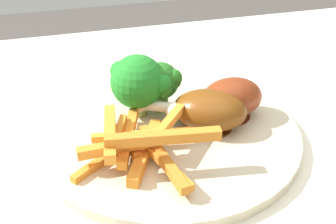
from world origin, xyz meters
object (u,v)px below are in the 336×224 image
broccoli_floret_front (160,81)px  dinner_plate (168,131)px  carrot_fries_pile (139,143)px  chicken_drumstick_near (206,110)px  chicken_drumstick_far (229,99)px  broccoli_floret_middle (141,81)px

broccoli_floret_front → dinner_plate: bearing=-92.2°
dinner_plate → broccoli_floret_front: size_ratio=4.89×
carrot_fries_pile → chicken_drumstick_near: size_ratio=1.07×
chicken_drumstick_far → broccoli_floret_middle: bearing=159.8°
broccoli_floret_middle → chicken_drumstick_near: broccoli_floret_middle is taller
dinner_plate → chicken_drumstick_near: chicken_drumstick_near is taller
broccoli_floret_middle → chicken_drumstick_near: (0.06, -0.05, -0.02)m
broccoli_floret_middle → carrot_fries_pile: size_ratio=0.51×
dinner_plate → broccoli_floret_middle: size_ratio=4.00×
dinner_plate → chicken_drumstick_near: size_ratio=2.21×
carrot_fries_pile → dinner_plate: bearing=47.4°
broccoli_floret_front → chicken_drumstick_near: broccoli_floret_front is taller
broccoli_floret_middle → chicken_drumstick_far: size_ratio=0.62×
broccoli_floret_middle → chicken_drumstick_far: 0.10m
dinner_plate → broccoli_floret_front: (0.00, 0.04, 0.04)m
broccoli_floret_front → carrot_fries_pile: broccoli_floret_front is taller
chicken_drumstick_near → carrot_fries_pile: bearing=-156.1°
dinner_plate → chicken_drumstick_near: (0.04, -0.01, 0.03)m
chicken_drumstick_far → dinner_plate: bearing=-177.4°
chicken_drumstick_far → broccoli_floret_front: bearing=153.9°
dinner_plate → broccoli_floret_middle: broccoli_floret_middle is taller
carrot_fries_pile → chicken_drumstick_near: 0.09m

